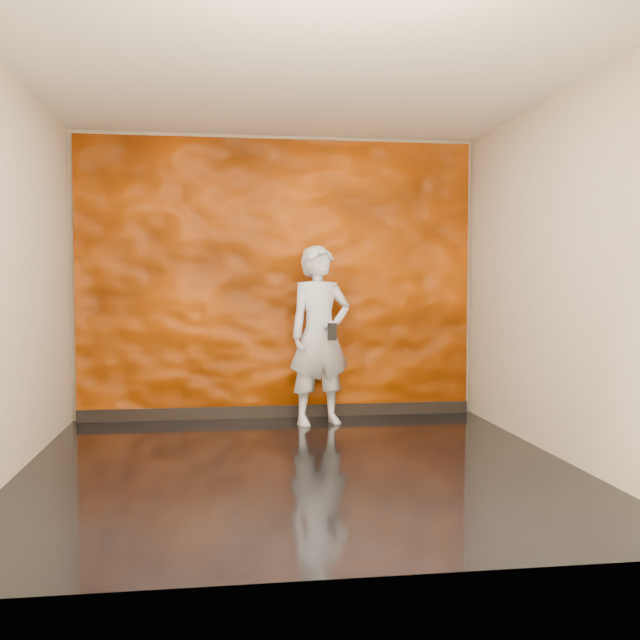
{
  "coord_description": "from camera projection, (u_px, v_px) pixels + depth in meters",
  "views": [
    {
      "loc": [
        -0.57,
        -5.12,
        1.34
      ],
      "look_at": [
        0.32,
        1.2,
        1.01
      ],
      "focal_mm": 40.0,
      "sensor_mm": 36.0,
      "label": 1
    }
  ],
  "objects": [
    {
      "name": "phone",
      "position": [
        332.0,
        332.0,
        6.5
      ],
      "size": [
        0.09,
        0.03,
        0.16
      ],
      "primitive_type": "cube",
      "rotation": [
        0.0,
        0.0,
        -0.19
      ],
      "color": "black",
      "rests_on": "man"
    },
    {
      "name": "baseboard",
      "position": [
        279.0,
        411.0,
        7.11
      ],
      "size": [
        3.9,
        0.04,
        0.12
      ],
      "primitive_type": "cube",
      "color": "black",
      "rests_on": "ground"
    },
    {
      "name": "feature_wall",
      "position": [
        278.0,
        279.0,
        7.08
      ],
      "size": [
        3.9,
        0.06,
        2.75
      ],
      "primitive_type": "cube",
      "color": "#CB4800",
      "rests_on": "ground"
    },
    {
      "name": "man",
      "position": [
        320.0,
        335.0,
        6.74
      ],
      "size": [
        0.71,
        0.56,
        1.7
      ],
      "primitive_type": "imported",
      "rotation": [
        0.0,
        0.0,
        0.28
      ],
      "color": "#9B9EA9",
      "rests_on": "ground"
    },
    {
      "name": "room",
      "position": [
        300.0,
        275.0,
        5.14
      ],
      "size": [
        4.02,
        4.02,
        2.81
      ],
      "color": "black",
      "rests_on": "ground"
    }
  ]
}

